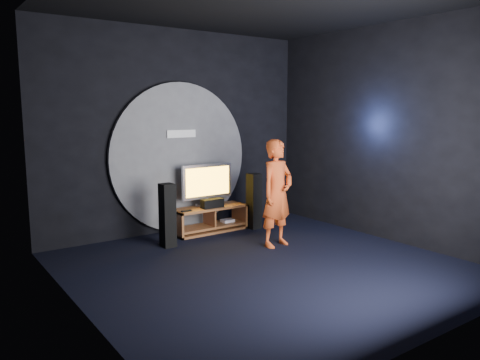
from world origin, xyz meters
The scene contains 15 objects.
floor centered at (0.00, 0.00, 0.00)m, with size 5.00×5.00×0.00m, color black.
back_wall centered at (0.00, 2.50, 1.75)m, with size 5.00×0.04×3.50m, color black.
front_wall centered at (0.00, -2.50, 1.75)m, with size 5.00×0.04×3.50m, color black.
left_wall centered at (-2.50, 0.00, 1.75)m, with size 0.04×5.00×3.50m, color black.
right_wall centered at (2.50, 0.00, 1.75)m, with size 0.04×5.00×3.50m, color black.
ceiling centered at (0.00, 0.00, 3.50)m, with size 5.00×5.00×0.01m, color black.
wall_disc_panel centered at (0.00, 2.44, 1.30)m, with size 2.60×0.11×2.60m.
media_console centered at (0.35, 2.05, 0.20)m, with size 1.34×0.45×0.45m.
tv centered at (0.35, 2.12, 0.86)m, with size 0.98×0.22×0.74m.
center_speaker centered at (0.35, 1.95, 0.53)m, with size 0.40×0.15×0.15m, color black.
remote centered at (-0.18, 1.93, 0.46)m, with size 0.18×0.05×0.02m, color black.
tower_speaker_left centered at (-0.66, 1.65, 0.50)m, with size 0.20×0.22×1.00m, color black.
tower_speaker_right centered at (1.13, 1.79, 0.50)m, with size 0.20×0.22×1.00m, color black.
subwoofer centered at (1.20, 2.06, 0.16)m, with size 0.29×0.29×0.32m, color black.
player centered at (0.77, 0.71, 0.84)m, with size 0.61×0.40×1.68m, color #C7451B.
Camera 1 is at (-3.86, -4.81, 2.14)m, focal length 35.00 mm.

